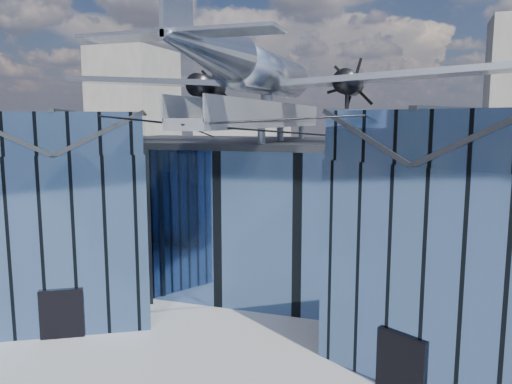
% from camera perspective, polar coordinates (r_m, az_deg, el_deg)
% --- Properties ---
extents(ground_plane, '(120.00, 120.00, 0.00)m').
position_cam_1_polar(ground_plane, '(28.62, -1.32, -14.98)').
color(ground_plane, gray).
extents(museum, '(32.88, 24.50, 17.60)m').
position_cam_1_polar(museum, '(32.35, 2.15, -1.99)').
color(museum, '#496895').
rests_on(museum, ground).
extents(bg_towers, '(77.00, 24.50, 26.00)m').
position_cam_1_polar(bg_towers, '(75.60, 12.93, 7.08)').
color(bg_towers, gray).
rests_on(bg_towers, ground).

